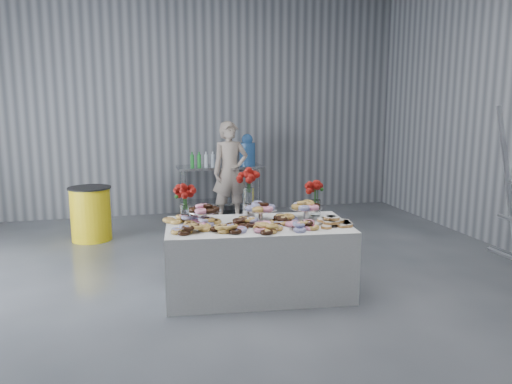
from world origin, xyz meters
TOP-DOWN VIEW (x-y plane):
  - ground at (0.00, 0.00)m, footprint 9.00×9.00m
  - room_walls at (-0.27, 0.07)m, footprint 8.04×9.04m
  - display_table at (0.30, 0.36)m, footprint 2.00×1.20m
  - prep_table at (0.57, 4.10)m, footprint 1.50×0.60m
  - donut_mounds at (0.30, 0.31)m, footprint 1.88×0.99m
  - cake_stand_left at (-0.23, 0.57)m, footprint 0.36×0.36m
  - cake_stand_mid at (0.37, 0.51)m, footprint 0.36×0.36m
  - cake_stand_right at (0.86, 0.45)m, footprint 0.36×0.36m
  - danish_pile at (1.03, 0.13)m, footprint 0.48×0.48m
  - bouquet_left at (-0.42, 0.69)m, footprint 0.26×0.26m
  - bouquet_right at (1.03, 0.59)m, footprint 0.26×0.26m
  - bouquet_center at (0.29, 0.72)m, footprint 0.26×0.26m
  - water_jug at (1.07, 4.10)m, footprint 0.28×0.28m
  - drink_bottles at (0.25, 4.00)m, footprint 0.54×0.08m
  - person at (0.66, 3.61)m, footprint 0.66×0.47m
  - trash_barrel at (-1.56, 2.97)m, footprint 0.62×0.62m

SIDE VIEW (x-z plane):
  - ground at x=0.00m, z-range 0.00..0.00m
  - display_table at x=0.30m, z-range 0.00..0.75m
  - trash_barrel at x=-1.56m, z-range 0.00..0.79m
  - prep_table at x=0.57m, z-range 0.17..1.07m
  - donut_mounds at x=0.30m, z-range 0.75..0.84m
  - danish_pile at x=1.03m, z-range 0.75..0.86m
  - person at x=0.66m, z-range 0.00..1.70m
  - cake_stand_left at x=-0.23m, z-range 0.80..0.98m
  - cake_stand_mid at x=0.37m, z-range 0.80..0.98m
  - cake_stand_right at x=0.86m, z-range 0.80..0.98m
  - drink_bottles at x=0.25m, z-range 0.90..1.17m
  - bouquet_left at x=-0.42m, z-range 0.84..1.26m
  - bouquet_right at x=1.03m, z-range 0.84..1.26m
  - bouquet_center at x=0.29m, z-range 0.84..1.41m
  - water_jug at x=1.07m, z-range 0.87..1.43m
  - room_walls at x=-0.27m, z-range 0.63..4.65m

